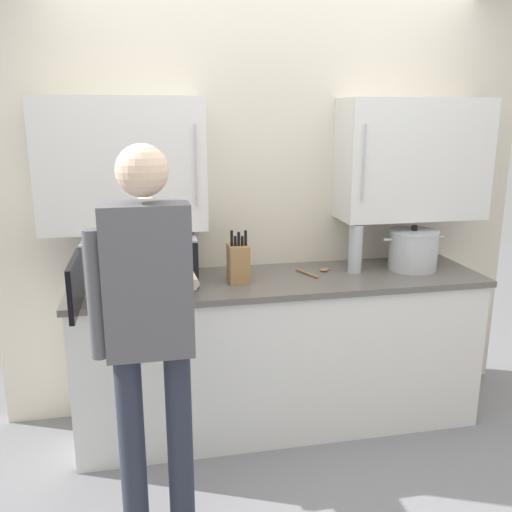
% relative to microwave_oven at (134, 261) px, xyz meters
% --- Properties ---
extents(ground_plane, '(9.45, 9.45, 0.00)m').
position_rel_microwave_oven_xyz_m(ground_plane, '(0.81, -0.81, -1.05)').
color(ground_plane, gray).
extents(back_wall_tiled, '(3.23, 0.44, 2.72)m').
position_rel_microwave_oven_xyz_m(back_wall_tiled, '(0.81, 0.26, 0.37)').
color(back_wall_tiled, beige).
rests_on(back_wall_tiled, ground_plane).
extents(counter_unit, '(2.35, 0.63, 0.91)m').
position_rel_microwave_oven_xyz_m(counter_unit, '(0.81, -0.03, -0.59)').
color(counter_unit, white).
rests_on(counter_unit, ground_plane).
extents(microwave_oven, '(0.61, 0.78, 0.27)m').
position_rel_microwave_oven_xyz_m(microwave_oven, '(0.00, 0.00, 0.00)').
color(microwave_oven, '#B7BABF').
rests_on(microwave_oven, counter_unit).
extents(wooden_spoon, '(0.20, 0.19, 0.02)m').
position_rel_microwave_oven_xyz_m(wooden_spoon, '(1.04, 0.03, -0.13)').
color(wooden_spoon, '#A37547').
rests_on(wooden_spoon, counter_unit).
extents(knife_block, '(0.11, 0.15, 0.30)m').
position_rel_microwave_oven_xyz_m(knife_block, '(0.56, -0.04, -0.03)').
color(knife_block, '#A37547').
rests_on(knife_block, counter_unit).
extents(thermos_flask, '(0.09, 0.09, 0.29)m').
position_rel_microwave_oven_xyz_m(thermos_flask, '(1.27, -0.00, 0.01)').
color(thermos_flask, '#B7BABF').
rests_on(thermos_flask, counter_unit).
extents(stock_pot, '(0.39, 0.29, 0.27)m').
position_rel_microwave_oven_xyz_m(stock_pot, '(1.63, -0.01, -0.02)').
color(stock_pot, '#B7BABF').
rests_on(stock_pot, counter_unit).
extents(person_figure, '(0.44, 0.63, 1.72)m').
position_rel_microwave_oven_xyz_m(person_figure, '(0.06, -0.84, -0.02)').
color(person_figure, '#282D3D').
rests_on(person_figure, ground_plane).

